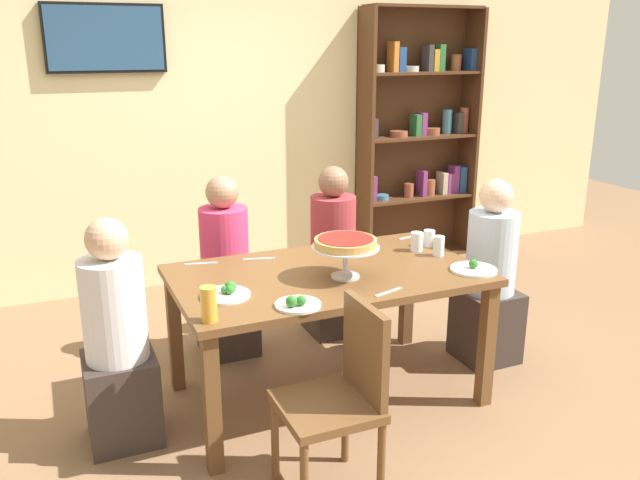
{
  "coord_description": "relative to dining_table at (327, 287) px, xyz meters",
  "views": [
    {
      "loc": [
        -1.34,
        -3.0,
        1.91
      ],
      "look_at": [
        0.0,
        0.1,
        0.89
      ],
      "focal_mm": 36.67,
      "sensor_mm": 36.0,
      "label": 1
    }
  ],
  "objects": [
    {
      "name": "television",
      "position": [
        -0.81,
        2.11,
        1.29
      ],
      "size": [
        0.84,
        0.05,
        0.48
      ],
      "color": "black"
    },
    {
      "name": "rear_partition",
      "position": [
        0.0,
        2.2,
        0.75
      ],
      "size": [
        8.0,
        0.12,
        2.8
      ],
      "primitive_type": "cube",
      "color": "beige",
      "rests_on": "ground_plane"
    },
    {
      "name": "beer_glass_amber_tall",
      "position": [
        -0.74,
        -0.38,
        0.17
      ],
      "size": [
        0.07,
        0.07,
        0.16
      ],
      "primitive_type": "cylinder",
      "color": "gold",
      "rests_on": "dining_table"
    },
    {
      "name": "diner_far_left",
      "position": [
        -0.36,
        0.77,
        -0.16
      ],
      "size": [
        0.34,
        0.34,
        1.15
      ],
      "rotation": [
        0.0,
        0.0,
        -1.57
      ],
      "color": "#382D28",
      "rests_on": "ground_plane"
    },
    {
      "name": "dining_table",
      "position": [
        0.0,
        0.0,
        0.0
      ],
      "size": [
        1.63,
        0.96,
        0.74
      ],
      "color": "brown",
      "rests_on": "ground_plane"
    },
    {
      "name": "salad_plate_near_diner",
      "position": [
        -0.59,
        -0.12,
        0.11
      ],
      "size": [
        0.24,
        0.24,
        0.07
      ],
      "color": "white",
      "rests_on": "dining_table"
    },
    {
      "name": "cutlery_knife_near",
      "position": [
        -0.59,
        0.4,
        0.09
      ],
      "size": [
        0.18,
        0.06,
        0.0
      ],
      "primitive_type": "cube",
      "rotation": [
        0.0,
        0.0,
        2.91
      ],
      "color": "silver",
      "rests_on": "dining_table"
    },
    {
      "name": "ground_plane",
      "position": [
        0.0,
        0.0,
        -0.65
      ],
      "size": [
        12.0,
        12.0,
        0.0
      ],
      "primitive_type": "plane",
      "color": "#846042"
    },
    {
      "name": "cutlery_knife_far",
      "position": [
        0.74,
        0.39,
        0.09
      ],
      "size": [
        0.18,
        0.05,
        0.0
      ],
      "primitive_type": "cube",
      "rotation": [
        0.0,
        0.0,
        3.35
      ],
      "color": "silver",
      "rests_on": "dining_table"
    },
    {
      "name": "water_glass_clear_far",
      "position": [
        0.7,
        0.0,
        0.14
      ],
      "size": [
        0.06,
        0.06,
        0.12
      ],
      "primitive_type": "cylinder",
      "color": "white",
      "rests_on": "dining_table"
    },
    {
      "name": "cutlery_fork_far",
      "position": [
        -0.27,
        0.35,
        0.09
      ],
      "size": [
        0.18,
        0.06,
        0.0
      ],
      "primitive_type": "cube",
      "rotation": [
        0.0,
        0.0,
        2.88
      ],
      "color": "silver",
      "rests_on": "dining_table"
    },
    {
      "name": "diner_head_east",
      "position": [
        1.1,
        0.02,
        -0.16
      ],
      "size": [
        0.34,
        0.34,
        1.15
      ],
      "rotation": [
        0.0,
        0.0,
        3.14
      ],
      "color": "#382D28",
      "rests_on": "ground_plane"
    },
    {
      "name": "diner_far_right",
      "position": [
        0.39,
        0.78,
        -0.16
      ],
      "size": [
        0.34,
        0.34,
        1.15
      ],
      "rotation": [
        0.0,
        0.0,
        -1.57
      ],
      "color": "#382D28",
      "rests_on": "ground_plane"
    },
    {
      "name": "water_glass_clear_near",
      "position": [
        0.75,
        0.18,
        0.14
      ],
      "size": [
        0.07,
        0.07,
        0.1
      ],
      "primitive_type": "cylinder",
      "color": "white",
      "rests_on": "dining_table"
    },
    {
      "name": "water_glass_clear_spare",
      "position": [
        0.63,
        0.13,
        0.14
      ],
      "size": [
        0.07,
        0.07,
        0.11
      ],
      "primitive_type": "cylinder",
      "color": "white",
      "rests_on": "dining_table"
    },
    {
      "name": "bookshelf",
      "position": [
        1.79,
        2.02,
        0.47
      ],
      "size": [
        1.1,
        0.3,
        2.21
      ],
      "color": "#4C2D19",
      "rests_on": "ground_plane"
    },
    {
      "name": "cutlery_fork_near",
      "position": [
        0.15,
        -0.39,
        0.09
      ],
      "size": [
        0.18,
        0.07,
        0.0
      ],
      "primitive_type": "cube",
      "rotation": [
        0.0,
        0.0,
        0.3
      ],
      "color": "silver",
      "rests_on": "dining_table"
    },
    {
      "name": "chair_near_left",
      "position": [
        -0.27,
        -0.76,
        -0.17
      ],
      "size": [
        0.4,
        0.4,
        0.87
      ],
      "rotation": [
        0.0,
        0.0,
        1.57
      ],
      "color": "brown",
      "rests_on": "ground_plane"
    },
    {
      "name": "diner_head_west",
      "position": [
        -1.1,
        0.02,
        -0.16
      ],
      "size": [
        0.34,
        0.34,
        1.15
      ],
      "color": "#382D28",
      "rests_on": "ground_plane"
    },
    {
      "name": "salad_plate_far_diner",
      "position": [
        0.73,
        -0.29,
        0.1
      ],
      "size": [
        0.25,
        0.25,
        0.06
      ],
      "color": "white",
      "rests_on": "dining_table"
    },
    {
      "name": "salad_plate_spare",
      "position": [
        -0.33,
        -0.39,
        0.1
      ],
      "size": [
        0.22,
        0.22,
        0.07
      ],
      "color": "white",
      "rests_on": "dining_table"
    },
    {
      "name": "deep_dish_pizza_stand",
      "position": [
        0.05,
        -0.11,
        0.26
      ],
      "size": [
        0.35,
        0.35,
        0.21
      ],
      "color": "silver",
      "rests_on": "dining_table"
    }
  ]
}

